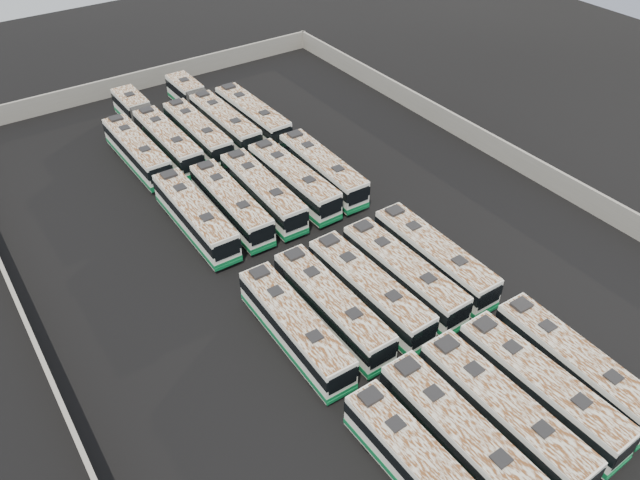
{
  "coord_description": "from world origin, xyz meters",
  "views": [
    {
      "loc": [
        -22.52,
        -33.2,
        32.32
      ],
      "look_at": [
        -0.75,
        -1.4,
        1.6
      ],
      "focal_mm": 35.0,
      "sensor_mm": 36.0,
      "label": 1
    }
  ],
  "objects_px": {
    "bus_midfront_center": "(369,290)",
    "bus_back_center": "(198,133)",
    "bus_midfront_right": "(403,274)",
    "bus_back_far_left": "(137,151)",
    "bus_front_far_left": "(423,470)",
    "bus_front_right": "(540,388)",
    "bus_back_far_right": "(252,116)",
    "bus_midback_far_left": "(195,216)",
    "bus_front_left": "(462,439)",
    "bus_midfront_far_right": "(434,257)",
    "bus_front_center": "(503,413)",
    "bus_midback_center": "(263,192)",
    "bus_midback_left": "(231,204)",
    "bus_midfront_far_left": "(295,327)",
    "bus_back_right": "(211,112)",
    "bus_back_left": "(155,129)",
    "bus_front_far_right": "(574,365)",
    "bus_midback_far_right": "(322,169)",
    "bus_midback_right": "(293,180)",
    "bus_midfront_left": "(332,306)"
  },
  "relations": [
    {
      "from": "bus_front_far_right",
      "to": "bus_midback_far_left",
      "type": "xyz_separation_m",
      "value": [
        -12.84,
        27.98,
        0.06
      ]
    },
    {
      "from": "bus_back_center",
      "to": "bus_back_far_left",
      "type": "bearing_deg",
      "value": 179.82
    },
    {
      "from": "bus_front_center",
      "to": "bus_midfront_left",
      "type": "xyz_separation_m",
      "value": [
        -3.13,
        12.88,
        -0.04
      ]
    },
    {
      "from": "bus_front_far_left",
      "to": "bus_midfront_right",
      "type": "height_order",
      "value": "bus_midfront_right"
    },
    {
      "from": "bus_front_far_right",
      "to": "bus_midback_far_right",
      "type": "height_order",
      "value": "bus_midback_far_right"
    },
    {
      "from": "bus_midback_far_right",
      "to": "bus_back_center",
      "type": "xyz_separation_m",
      "value": [
        -6.42,
        12.86,
        -0.03
      ]
    },
    {
      "from": "bus_midback_right",
      "to": "bus_back_far_left",
      "type": "distance_m",
      "value": 16.11
    },
    {
      "from": "bus_midback_far_left",
      "to": "bus_midback_center",
      "type": "relative_size",
      "value": 1.02
    },
    {
      "from": "bus_back_left",
      "to": "bus_front_center",
      "type": "bearing_deg",
      "value": -86.41
    },
    {
      "from": "bus_midfront_right",
      "to": "bus_back_far_left",
      "type": "relative_size",
      "value": 1.01
    },
    {
      "from": "bus_front_right",
      "to": "bus_back_far_left",
      "type": "relative_size",
      "value": 1.01
    },
    {
      "from": "bus_front_far_right",
      "to": "bus_midback_left",
      "type": "height_order",
      "value": "bus_front_far_right"
    },
    {
      "from": "bus_back_center",
      "to": "bus_front_right",
      "type": "bearing_deg",
      "value": -85.49
    },
    {
      "from": "bus_front_left",
      "to": "bus_back_left",
      "type": "relative_size",
      "value": 0.66
    },
    {
      "from": "bus_midback_far_left",
      "to": "bus_front_right",
      "type": "bearing_deg",
      "value": -70.56
    },
    {
      "from": "bus_midback_left",
      "to": "bus_back_center",
      "type": "height_order",
      "value": "bus_midback_left"
    },
    {
      "from": "bus_front_right",
      "to": "bus_back_far_right",
      "type": "bearing_deg",
      "value": 84.37
    },
    {
      "from": "bus_front_far_left",
      "to": "bus_midfront_right",
      "type": "relative_size",
      "value": 0.97
    },
    {
      "from": "bus_front_right",
      "to": "bus_midfront_right",
      "type": "height_order",
      "value": "bus_front_right"
    },
    {
      "from": "bus_back_far_left",
      "to": "bus_back_left",
      "type": "distance_m",
      "value": 4.36
    },
    {
      "from": "bus_midback_center",
      "to": "bus_midback_left",
      "type": "bearing_deg",
      "value": -178.71
    },
    {
      "from": "bus_front_center",
      "to": "bus_midfront_far_right",
      "type": "distance_m",
      "value": 14.32
    },
    {
      "from": "bus_back_far_right",
      "to": "bus_midback_center",
      "type": "bearing_deg",
      "value": -117.09
    },
    {
      "from": "bus_midfront_center",
      "to": "bus_midfront_right",
      "type": "height_order",
      "value": "bus_midfront_center"
    },
    {
      "from": "bus_front_right",
      "to": "bus_midfront_center",
      "type": "xyz_separation_m",
      "value": [
        -3.28,
        12.74,
        0.0
      ]
    },
    {
      "from": "bus_midfront_right",
      "to": "bus_midback_far_right",
      "type": "relative_size",
      "value": 1.0
    },
    {
      "from": "bus_back_left",
      "to": "bus_back_far_right",
      "type": "xyz_separation_m",
      "value": [
        9.57,
        -3.1,
        0.04
      ]
    },
    {
      "from": "bus_front_far_left",
      "to": "bus_midfront_far_left",
      "type": "relative_size",
      "value": 0.99
    },
    {
      "from": "bus_front_right",
      "to": "bus_back_far_right",
      "type": "height_order",
      "value": "bus_back_far_right"
    },
    {
      "from": "bus_midback_far_left",
      "to": "bus_back_far_left",
      "type": "bearing_deg",
      "value": 90.32
    },
    {
      "from": "bus_midfront_center",
      "to": "bus_midback_center",
      "type": "relative_size",
      "value": 1.01
    },
    {
      "from": "bus_midback_left",
      "to": "bus_back_far_right",
      "type": "distance_m",
      "value": 15.98
    },
    {
      "from": "bus_back_left",
      "to": "bus_midback_right",
      "type": "bearing_deg",
      "value": -68.56
    },
    {
      "from": "bus_front_left",
      "to": "bus_midfront_far_right",
      "type": "distance_m",
      "value": 15.97
    },
    {
      "from": "bus_back_left",
      "to": "bus_midfront_left",
      "type": "bearing_deg",
      "value": -90.45
    },
    {
      "from": "bus_front_center",
      "to": "bus_midback_far_right",
      "type": "bearing_deg",
      "value": 76.21
    },
    {
      "from": "bus_midfront_center",
      "to": "bus_back_center",
      "type": "bearing_deg",
      "value": 88.49
    },
    {
      "from": "bus_midback_left",
      "to": "bus_front_far_right",
      "type": "bearing_deg",
      "value": -69.9
    },
    {
      "from": "bus_midback_far_left",
      "to": "bus_midback_left",
      "type": "height_order",
      "value": "bus_midback_far_left"
    },
    {
      "from": "bus_midback_left",
      "to": "bus_back_right",
      "type": "relative_size",
      "value": 0.64
    },
    {
      "from": "bus_front_center",
      "to": "bus_back_left",
      "type": "xyz_separation_m",
      "value": [
        -3.21,
        43.88,
        -0.05
      ]
    },
    {
      "from": "bus_front_left",
      "to": "bus_front_center",
      "type": "bearing_deg",
      "value": -1.23
    },
    {
      "from": "bus_midfront_left",
      "to": "bus_front_left",
      "type": "bearing_deg",
      "value": -90.28
    },
    {
      "from": "bus_back_center",
      "to": "bus_front_left",
      "type": "bearing_deg",
      "value": -94.58
    },
    {
      "from": "bus_midback_right",
      "to": "bus_back_far_right",
      "type": "relative_size",
      "value": 0.99
    },
    {
      "from": "bus_midback_far_left",
      "to": "bus_midfront_right",
      "type": "bearing_deg",
      "value": -57.55
    },
    {
      "from": "bus_front_left",
      "to": "bus_midfront_left",
      "type": "height_order",
      "value": "bus_front_left"
    },
    {
      "from": "bus_front_far_right",
      "to": "bus_back_center",
      "type": "bearing_deg",
      "value": 100.04
    },
    {
      "from": "bus_back_center",
      "to": "bus_back_far_right",
      "type": "relative_size",
      "value": 0.96
    },
    {
      "from": "bus_midfront_far_left",
      "to": "bus_back_far_right",
      "type": "height_order",
      "value": "bus_back_far_right"
    }
  ]
}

